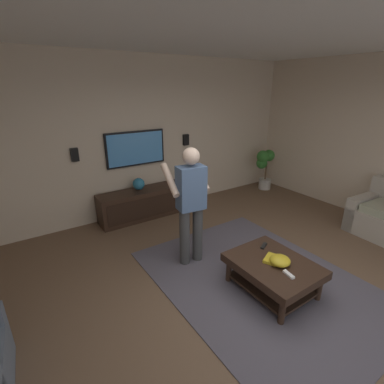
% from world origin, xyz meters
% --- Properties ---
extents(ground_plane, '(8.15, 8.15, 0.00)m').
position_xyz_m(ground_plane, '(0.00, 0.00, 0.00)').
color(ground_plane, brown).
extents(wall_back_tv, '(0.10, 6.99, 2.89)m').
position_xyz_m(wall_back_tv, '(3.09, 0.00, 1.44)').
color(wall_back_tv, '#C6B299').
rests_on(wall_back_tv, ground).
extents(ceiling_slab, '(6.28, 6.99, 0.10)m').
position_xyz_m(ceiling_slab, '(0.00, 0.00, 2.94)').
color(ceiling_slab, white).
extents(area_rug, '(2.99, 2.24, 0.01)m').
position_xyz_m(area_rug, '(0.19, -0.24, 0.01)').
color(area_rug, '#514C56').
rests_on(area_rug, ground).
extents(coffee_table, '(1.00, 0.80, 0.40)m').
position_xyz_m(coffee_table, '(-0.01, -0.24, 0.30)').
color(coffee_table, '#332116').
rests_on(coffee_table, ground).
extents(media_console, '(0.45, 1.70, 0.55)m').
position_xyz_m(media_console, '(2.76, 0.14, 0.28)').
color(media_console, '#332116').
rests_on(media_console, ground).
extents(tv, '(0.05, 1.12, 0.63)m').
position_xyz_m(tv, '(3.00, 0.14, 1.28)').
color(tv, black).
extents(person_standing, '(0.58, 0.59, 1.64)m').
position_xyz_m(person_standing, '(1.06, 0.23, 0.93)').
color(person_standing, '#3F3F3F').
rests_on(person_standing, ground).
extents(potted_plant_tall, '(0.29, 0.46, 0.96)m').
position_xyz_m(potted_plant_tall, '(2.59, -2.89, 0.61)').
color(potted_plant_tall, '#B7B2A8').
rests_on(potted_plant_tall, ground).
extents(bowl, '(0.24, 0.24, 0.11)m').
position_xyz_m(bowl, '(-0.08, -0.26, 0.45)').
color(bowl, gold).
rests_on(bowl, coffee_table).
extents(remote_white, '(0.16, 0.07, 0.02)m').
position_xyz_m(remote_white, '(-0.27, -0.19, 0.41)').
color(remote_white, white).
rests_on(remote_white, coffee_table).
extents(remote_black, '(0.11, 0.15, 0.02)m').
position_xyz_m(remote_black, '(0.29, -0.40, 0.41)').
color(remote_black, black).
rests_on(remote_black, coffee_table).
extents(book, '(0.24, 0.27, 0.04)m').
position_xyz_m(book, '(0.02, -0.25, 0.42)').
color(book, gold).
rests_on(book, coffee_table).
extents(vase_round, '(0.22, 0.22, 0.22)m').
position_xyz_m(vase_round, '(2.80, 0.22, 0.66)').
color(vase_round, teal).
rests_on(vase_round, media_console).
extents(wall_speaker_left, '(0.06, 0.12, 0.22)m').
position_xyz_m(wall_speaker_left, '(3.01, -0.95, 1.33)').
color(wall_speaker_left, black).
extents(wall_speaker_right, '(0.06, 0.12, 0.22)m').
position_xyz_m(wall_speaker_right, '(3.01, 1.21, 1.30)').
color(wall_speaker_right, black).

